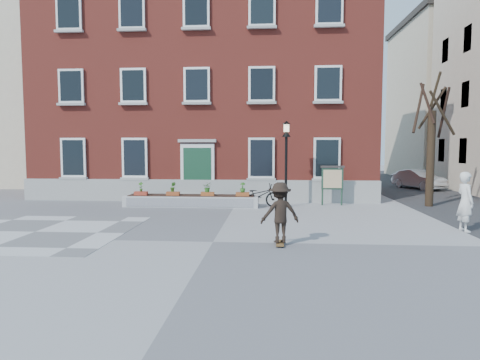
# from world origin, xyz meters

# --- Properties ---
(ground) EXTENTS (100.00, 100.00, 0.00)m
(ground) POSITION_xyz_m (0.00, 0.00, 0.00)
(ground) COLOR gray
(ground) RESTS_ON ground
(checker_patch) EXTENTS (6.00, 6.00, 0.01)m
(checker_patch) POSITION_xyz_m (-6.00, 1.00, 0.01)
(checker_patch) COLOR #5F5F62
(checker_patch) RESTS_ON ground
(distant_building) EXTENTS (10.00, 12.00, 13.00)m
(distant_building) POSITION_xyz_m (-18.00, 20.00, 6.50)
(distant_building) COLOR beige
(distant_building) RESTS_ON ground
(bicycle) EXTENTS (2.16, 1.08, 1.08)m
(bicycle) POSITION_xyz_m (1.12, 7.11, 0.54)
(bicycle) COLOR black
(bicycle) RESTS_ON ground
(parked_car) EXTENTS (2.71, 4.00, 1.25)m
(parked_car) POSITION_xyz_m (11.20, 16.04, 0.62)
(parked_car) COLOR silver
(parked_car) RESTS_ON ground
(bystander) EXTENTS (0.56, 0.77, 1.97)m
(bystander) POSITION_xyz_m (8.03, 2.12, 0.98)
(bystander) COLOR silver
(bystander) RESTS_ON ground
(brick_building) EXTENTS (18.40, 10.85, 12.60)m
(brick_building) POSITION_xyz_m (-2.00, 13.98, 6.30)
(brick_building) COLOR #983529
(brick_building) RESTS_ON ground
(planter_assembly) EXTENTS (6.20, 1.12, 1.15)m
(planter_assembly) POSITION_xyz_m (-1.99, 7.18, 0.31)
(planter_assembly) COLOR beige
(planter_assembly) RESTS_ON ground
(bare_tree) EXTENTS (1.83, 1.83, 6.16)m
(bare_tree) POSITION_xyz_m (9.01, 8.01, 2.79)
(bare_tree) COLOR #312316
(bare_tree) RESTS_ON ground
(lamp_post) EXTENTS (0.40, 0.40, 3.93)m
(lamp_post) POSITION_xyz_m (2.36, 7.32, 2.54)
(lamp_post) COLOR black
(lamp_post) RESTS_ON ground
(notice_board) EXTENTS (1.10, 0.16, 1.87)m
(notice_board) POSITION_xyz_m (4.56, 8.03, 1.26)
(notice_board) COLOR #1A3422
(notice_board) RESTS_ON ground
(skateboarder) EXTENTS (1.23, 0.90, 1.79)m
(skateboarder) POSITION_xyz_m (1.95, -0.26, 0.93)
(skateboarder) COLOR brown
(skateboarder) RESTS_ON ground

